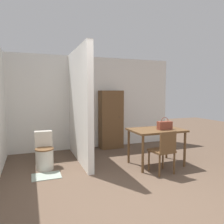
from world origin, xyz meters
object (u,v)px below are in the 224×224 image
object	(u,v)px
dining_table	(156,133)
handbag	(165,125)
wooden_chair	(164,150)
wooden_cabinet	(111,119)
toilet	(44,153)

from	to	relation	value
dining_table	handbag	xyz separation A→B (m)	(0.14, -0.10, 0.18)
dining_table	wooden_chair	distance (m)	0.57
wooden_chair	wooden_cabinet	size ratio (longest dim) A/B	0.52
dining_table	handbag	distance (m)	0.25
handbag	dining_table	bearing A→B (deg)	143.86
handbag	wooden_chair	bearing A→B (deg)	-125.32
wooden_cabinet	wooden_chair	bearing A→B (deg)	-83.48
dining_table	handbag	size ratio (longest dim) A/B	3.66
handbag	wooden_cabinet	bearing A→B (deg)	106.64
wooden_chair	handbag	xyz separation A→B (m)	(0.28, 0.40, 0.40)
wooden_chair	toilet	size ratio (longest dim) A/B	1.12
dining_table	toilet	world-z (taller)	dining_table
dining_table	handbag	bearing A→B (deg)	-36.14
wooden_chair	handbag	world-z (taller)	handbag
toilet	handbag	world-z (taller)	handbag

